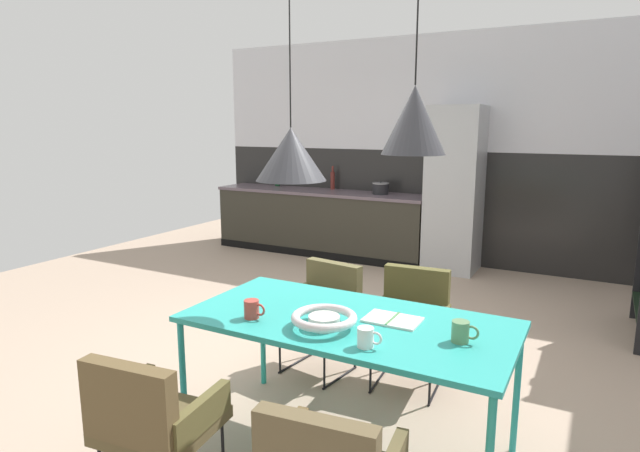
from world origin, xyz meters
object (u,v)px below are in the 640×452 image
object	(u,v)px
armchair_head_of_table	(149,414)
mug_tall_blue	(252,309)
mug_dark_espresso	(461,332)
mug_glass_clear	(366,337)
open_book	(393,320)
bottle_oil_tall	(277,177)
bottle_wine_green	(333,180)
refrigerator_column	(454,190)
pendant_lamp_over_table_near	(291,154)
armchair_by_stool	(412,314)
dining_table	(348,326)
cooking_pot	(381,188)
fruit_bowl	(324,319)
pendant_lamp_over_table_far	(414,120)
armchair_far_side	(324,302)

from	to	relation	value
armchair_head_of_table	mug_tall_blue	world-z (taller)	mug_tall_blue
mug_dark_espresso	mug_glass_clear	xyz separation A→B (m)	(-0.38, -0.27, -0.00)
mug_glass_clear	open_book	bearing A→B (deg)	91.57
bottle_oil_tall	bottle_wine_green	bearing A→B (deg)	1.13
refrigerator_column	mug_tall_blue	world-z (taller)	refrigerator_column
refrigerator_column	mug_dark_espresso	size ratio (longest dim) A/B	15.34
pendant_lamp_over_table_near	mug_tall_blue	bearing A→B (deg)	-114.66
open_book	mug_tall_blue	distance (m)	0.75
refrigerator_column	armchair_by_stool	size ratio (longest dim) A/B	2.50
refrigerator_column	dining_table	bearing A→B (deg)	-83.60
cooking_pot	bottle_oil_tall	distance (m)	1.71
fruit_bowl	pendant_lamp_over_table_far	world-z (taller)	pendant_lamp_over_table_far
pendant_lamp_over_table_far	armchair_head_of_table	bearing A→B (deg)	-136.51
mug_glass_clear	bottle_oil_tall	world-z (taller)	bottle_oil_tall
refrigerator_column	mug_dark_espresso	bearing A→B (deg)	-75.16
dining_table	open_book	bearing A→B (deg)	21.18
pendant_lamp_over_table_far	armchair_by_stool	bearing A→B (deg)	106.83
armchair_by_stool	armchair_head_of_table	xyz separation A→B (m)	(-0.61, -1.81, 0.01)
armchair_by_stool	mug_tall_blue	world-z (taller)	mug_tall_blue
fruit_bowl	mug_tall_blue	world-z (taller)	mug_tall_blue
fruit_bowl	pendant_lamp_over_table_near	xyz separation A→B (m)	(-0.30, 0.18, 0.82)
mug_tall_blue	bottle_wine_green	world-z (taller)	bottle_wine_green
open_book	mug_glass_clear	distance (m)	0.38
dining_table	armchair_by_stool	distance (m)	0.93
armchair_far_side	bottle_wine_green	bearing A→B (deg)	-55.61
dining_table	fruit_bowl	bearing A→B (deg)	-106.51
refrigerator_column	armchair_far_side	world-z (taller)	refrigerator_column
fruit_bowl	mug_glass_clear	xyz separation A→B (m)	(0.28, -0.11, -0.00)
refrigerator_column	armchair_head_of_table	distance (m)	4.87
mug_dark_espresso	pendant_lamp_over_table_far	xyz separation A→B (m)	(-0.26, -0.03, 0.99)
refrigerator_column	bottle_wine_green	bearing A→B (deg)	173.23
mug_tall_blue	armchair_by_stool	bearing A→B (deg)	65.60
armchair_far_side	dining_table	bearing A→B (deg)	133.76
mug_tall_blue	mug_dark_espresso	bearing A→B (deg)	11.41
dining_table	bottle_wine_green	bearing A→B (deg)	118.06
armchair_by_stool	armchair_head_of_table	world-z (taller)	armchair_by_stool
dining_table	open_book	distance (m)	0.24
fruit_bowl	mug_glass_clear	size ratio (longest dim) A/B	2.76
mug_tall_blue	pendant_lamp_over_table_near	bearing A→B (deg)	65.34
fruit_bowl	armchair_head_of_table	bearing A→B (deg)	-124.50
open_book	pendant_lamp_over_table_far	bearing A→B (deg)	-46.57
armchair_by_stool	armchair_far_side	distance (m)	0.64
mug_glass_clear	bottle_wine_green	size ratio (longest dim) A/B	0.38
armchair_by_stool	armchair_far_side	world-z (taller)	armchair_by_stool
mug_glass_clear	armchair_by_stool	bearing A→B (deg)	98.19
refrigerator_column	mug_tall_blue	xyz separation A→B (m)	(-0.02, -4.17, -0.19)
refrigerator_column	bottle_oil_tall	xyz separation A→B (m)	(-2.68, 0.19, 0.01)
pendant_lamp_over_table_near	pendant_lamp_over_table_far	bearing A→B (deg)	-4.01
armchair_by_stool	cooking_pot	distance (m)	3.44
dining_table	bottle_oil_tall	distance (m)	5.19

